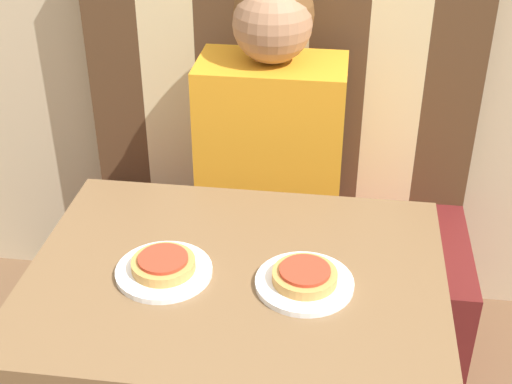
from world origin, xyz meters
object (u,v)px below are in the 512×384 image
(person, at_px, (271,117))
(pizza_right, at_px, (305,275))
(plate_left, at_px, (164,271))
(plate_right, at_px, (304,283))
(pizza_left, at_px, (163,264))

(person, height_order, pizza_right, person)
(plate_left, height_order, plate_right, same)
(pizza_left, bearing_deg, person, 77.67)
(person, distance_m, pizza_left, 0.64)
(plate_right, bearing_deg, plate_left, 180.00)
(plate_right, bearing_deg, pizza_right, 90.00)
(pizza_left, xyz_separation_m, pizza_right, (0.27, 0.00, 0.00))
(person, relative_size, pizza_left, 5.80)
(plate_left, height_order, pizza_left, pizza_left)
(plate_left, xyz_separation_m, plate_right, (0.27, 0.00, 0.00))
(person, height_order, pizza_left, person)
(pizza_right, bearing_deg, plate_right, -90.00)
(person, xyz_separation_m, plate_left, (-0.14, -0.62, -0.05))
(person, xyz_separation_m, plate_right, (0.14, -0.62, -0.05))
(pizza_left, relative_size, pizza_right, 1.00)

